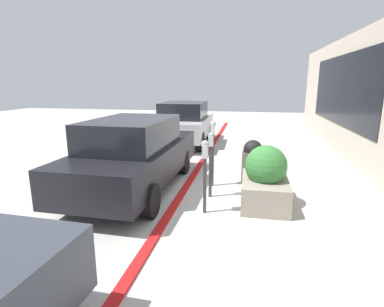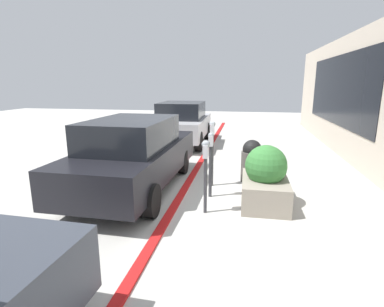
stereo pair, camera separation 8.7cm
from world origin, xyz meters
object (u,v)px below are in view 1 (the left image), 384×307
Objects in this scene: parking_meter_second at (211,157)px; parked_car_middle at (135,154)px; parking_meter_nearest at (205,162)px; parked_car_rear at (185,123)px; trash_bin at (252,161)px; planter_box at (265,180)px; parking_meter_middle at (213,145)px.

parking_meter_second is 1.77m from parked_car_middle.
parked_car_middle reaches higher than parking_meter_nearest.
parked_car_rear is 5.05m from trash_bin.
planter_box is 2.93m from parked_car_middle.
parking_meter_second is 1.33× the size of trash_bin.
parking_meter_second is at bearing -163.22° from parked_car_rear.
parked_car_middle is 2.86m from trash_bin.
parking_meter_second is 1.21m from planter_box.
parking_meter_nearest is 1.00× the size of parking_meter_second.
parking_meter_middle is at bearing 117.52° from trash_bin.
parking_meter_nearest is 0.84m from parking_meter_second.
parking_meter_nearest is 1.56m from parking_meter_middle.
parking_meter_middle is 1.81m from parked_car_middle.
parking_meter_middle is 0.38× the size of parked_car_rear.
parked_car_rear reaches higher than parking_meter_nearest.
parking_meter_middle is at bearing -161.27° from parked_car_rear.
trash_bin is (-4.28, -2.66, -0.34)m from parked_car_rear.
parking_meter_middle is 1.10× the size of planter_box.
parking_meter_middle reaches higher than trash_bin.
parked_car_rear is (5.49, 1.77, -0.02)m from parking_meter_second.
parking_meter_second is at bearing -93.81° from parked_car_middle.
parking_meter_middle reaches higher than parking_meter_second.
parking_meter_second is at bearing 0.45° from parking_meter_nearest.
parking_meter_nearest is at bearing -177.87° from parking_meter_middle.
parked_car_rear is at bearing 1.47° from parked_car_middle.
parking_meter_nearest is 2.03m from parked_car_middle.
planter_box is (-0.92, -1.18, -0.49)m from parking_meter_middle.
parking_meter_nearest is 0.90× the size of parking_meter_middle.
parking_meter_second is 0.99× the size of planter_box.
parking_meter_nearest is 6.57m from parked_car_rear.
parked_car_middle is at bearing 60.62° from parking_meter_nearest.
parked_car_rear is (6.33, 1.78, -0.13)m from parking_meter_nearest.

